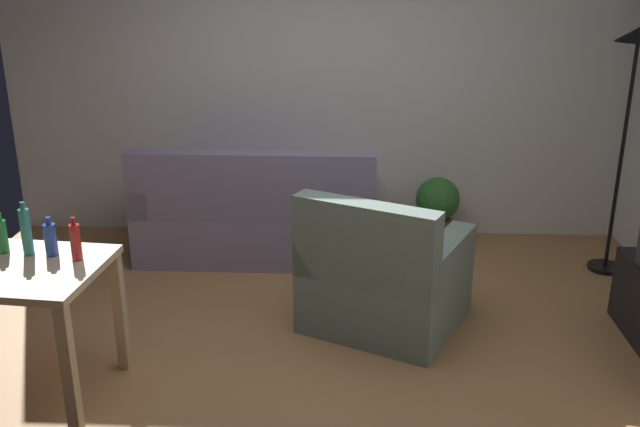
{
  "coord_description": "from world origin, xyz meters",
  "views": [
    {
      "loc": [
        0.3,
        -3.68,
        2.25
      ],
      "look_at": [
        0.1,
        0.5,
        0.75
      ],
      "focal_mm": 40.06,
      "sensor_mm": 36.0,
      "label": 1
    }
  ],
  "objects_px": {
    "potted_plant": "(437,206)",
    "bottle_red": "(76,241)",
    "torchiere_lamp": "(632,85)",
    "bottle_tall": "(26,231)",
    "bottle_blue": "(51,239)",
    "bottle_green": "(2,236)",
    "armchair": "(383,280)",
    "couch": "(257,219)"
  },
  "relations": [
    {
      "from": "couch",
      "to": "torchiere_lamp",
      "type": "bearing_deg",
      "value": 176.69
    },
    {
      "from": "couch",
      "to": "potted_plant",
      "type": "distance_m",
      "value": 1.49
    },
    {
      "from": "potted_plant",
      "to": "bottle_blue",
      "type": "bearing_deg",
      "value": -136.8
    },
    {
      "from": "couch",
      "to": "torchiere_lamp",
      "type": "distance_m",
      "value": 2.92
    },
    {
      "from": "armchair",
      "to": "bottle_tall",
      "type": "xyz_separation_m",
      "value": [
        -1.92,
        -0.71,
        0.57
      ]
    },
    {
      "from": "torchiere_lamp",
      "to": "bottle_tall",
      "type": "distance_m",
      "value": 4.07
    },
    {
      "from": "torchiere_lamp",
      "to": "bottle_blue",
      "type": "relative_size",
      "value": 8.41
    },
    {
      "from": "potted_plant",
      "to": "bottle_red",
      "type": "bearing_deg",
      "value": -134.09
    },
    {
      "from": "armchair",
      "to": "bottle_red",
      "type": "xyz_separation_m",
      "value": [
        -1.64,
        -0.77,
        0.54
      ]
    },
    {
      "from": "potted_plant",
      "to": "bottle_blue",
      "type": "xyz_separation_m",
      "value": [
        -2.29,
        -2.15,
        0.52
      ]
    },
    {
      "from": "couch",
      "to": "potted_plant",
      "type": "relative_size",
      "value": 3.24
    },
    {
      "from": "bottle_blue",
      "to": "bottle_tall",
      "type": "bearing_deg",
      "value": 176.98
    },
    {
      "from": "bottle_red",
      "to": "bottle_tall",
      "type": "bearing_deg",
      "value": 168.16
    },
    {
      "from": "couch",
      "to": "bottle_tall",
      "type": "distance_m",
      "value": 2.15
    },
    {
      "from": "couch",
      "to": "bottle_blue",
      "type": "xyz_separation_m",
      "value": [
        -0.84,
        -1.84,
        0.55
      ]
    },
    {
      "from": "bottle_green",
      "to": "bottle_tall",
      "type": "distance_m",
      "value": 0.15
    },
    {
      "from": "couch",
      "to": "potted_plant",
      "type": "bearing_deg",
      "value": -167.85
    },
    {
      "from": "potted_plant",
      "to": "armchair",
      "type": "bearing_deg",
      "value": -109.21
    },
    {
      "from": "torchiere_lamp",
      "to": "potted_plant",
      "type": "distance_m",
      "value": 1.72
    },
    {
      "from": "armchair",
      "to": "bottle_green",
      "type": "bearing_deg",
      "value": 44.05
    },
    {
      "from": "bottle_red",
      "to": "bottle_green",
      "type": "bearing_deg",
      "value": 169.6
    },
    {
      "from": "torchiere_lamp",
      "to": "bottle_green",
      "type": "distance_m",
      "value": 4.2
    },
    {
      "from": "potted_plant",
      "to": "armchair",
      "type": "height_order",
      "value": "armchair"
    },
    {
      "from": "bottle_green",
      "to": "bottle_blue",
      "type": "relative_size",
      "value": 1.03
    },
    {
      "from": "potted_plant",
      "to": "bottle_green",
      "type": "xyz_separation_m",
      "value": [
        -2.57,
        -2.13,
        0.53
      ]
    },
    {
      "from": "couch",
      "to": "bottle_tall",
      "type": "height_order",
      "value": "bottle_tall"
    },
    {
      "from": "armchair",
      "to": "bottle_red",
      "type": "relative_size",
      "value": 4.97
    },
    {
      "from": "bottle_green",
      "to": "bottle_tall",
      "type": "relative_size",
      "value": 0.75
    },
    {
      "from": "bottle_tall",
      "to": "bottle_blue",
      "type": "height_order",
      "value": "bottle_tall"
    },
    {
      "from": "torchiere_lamp",
      "to": "bottle_blue",
      "type": "height_order",
      "value": "torchiere_lamp"
    },
    {
      "from": "bottle_blue",
      "to": "bottle_red",
      "type": "height_order",
      "value": "bottle_red"
    },
    {
      "from": "torchiere_lamp",
      "to": "bottle_green",
      "type": "height_order",
      "value": "torchiere_lamp"
    },
    {
      "from": "torchiere_lamp",
      "to": "armchair",
      "type": "distance_m",
      "value": 2.28
    },
    {
      "from": "potted_plant",
      "to": "couch",
      "type": "bearing_deg",
      "value": -167.85
    },
    {
      "from": "armchair",
      "to": "bottle_green",
      "type": "distance_m",
      "value": 2.24
    },
    {
      "from": "bottle_green",
      "to": "bottle_tall",
      "type": "height_order",
      "value": "bottle_tall"
    },
    {
      "from": "bottle_green",
      "to": "bottle_red",
      "type": "height_order",
      "value": "bottle_red"
    },
    {
      "from": "bottle_green",
      "to": "torchiere_lamp",
      "type": "bearing_deg",
      "value": 23.49
    },
    {
      "from": "torchiere_lamp",
      "to": "armchair",
      "type": "bearing_deg",
      "value": -151.07
    },
    {
      "from": "potted_plant",
      "to": "bottle_tall",
      "type": "xyz_separation_m",
      "value": [
        -2.42,
        -2.15,
        0.56
      ]
    },
    {
      "from": "bottle_tall",
      "to": "bottle_blue",
      "type": "distance_m",
      "value": 0.14
    },
    {
      "from": "couch",
      "to": "bottle_tall",
      "type": "bearing_deg",
      "value": 62.13
    }
  ]
}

